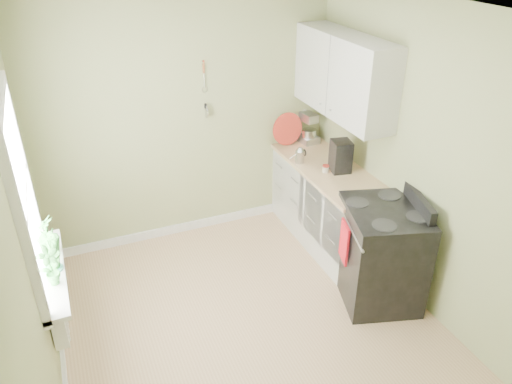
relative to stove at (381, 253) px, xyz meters
name	(u,v)px	position (x,y,z in m)	size (l,w,h in m)	color
floor	(253,330)	(-1.28, 0.02, -0.50)	(3.20, 3.60, 0.02)	tan
ceiling	(252,9)	(-1.28, 0.02, 2.22)	(3.20, 3.60, 0.02)	white
wall_back	(187,119)	(-1.28, 1.83, 0.86)	(3.20, 0.02, 2.70)	#9BA26E
wall_left	(24,245)	(-2.89, 0.02, 0.86)	(0.02, 3.60, 2.70)	#9BA26E
wall_right	(424,162)	(0.33, 0.02, 0.86)	(0.02, 3.60, 2.70)	#9BA26E
base_cabinets	(327,206)	(0.02, 1.02, -0.05)	(0.60, 1.60, 0.87)	white
countertop	(330,169)	(0.01, 1.02, 0.40)	(0.64, 1.60, 0.04)	tan
upper_cabinets	(343,75)	(0.15, 1.12, 1.36)	(0.35, 1.40, 0.80)	white
window	(21,196)	(-2.86, 0.32, 1.06)	(0.06, 1.14, 1.44)	white
window_sill	(52,272)	(-2.79, 0.32, 0.39)	(0.18, 1.14, 0.04)	white
radiator	(57,311)	(-2.82, 0.27, 0.06)	(0.12, 0.50, 0.35)	white
wall_utensils	(205,98)	(-1.08, 1.80, 1.08)	(0.02, 0.14, 0.58)	tan
stove	(381,253)	(0.00, 0.00, 0.00)	(0.88, 0.94, 1.08)	black
stand_mixer	(306,127)	(0.11, 1.76, 0.59)	(0.23, 0.34, 0.39)	#B2B2B7
kettle	(300,155)	(-0.23, 1.25, 0.51)	(0.17, 0.10, 0.17)	silver
coffee_maker	(340,157)	(0.06, 0.91, 0.58)	(0.23, 0.24, 0.33)	black
red_tray	(288,129)	(-0.14, 1.74, 0.61)	(0.38, 0.38, 0.02)	red
jar	(326,169)	(-0.09, 0.94, 0.46)	(0.07, 0.07, 0.08)	beige
plant_a	(50,266)	(-2.78, 0.13, 0.57)	(0.17, 0.12, 0.32)	#2B712B
plant_b	(49,252)	(-2.78, 0.35, 0.56)	(0.16, 0.13, 0.29)	#2B712B
plant_c	(47,235)	(-2.78, 0.57, 0.57)	(0.17, 0.17, 0.30)	#2B712B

